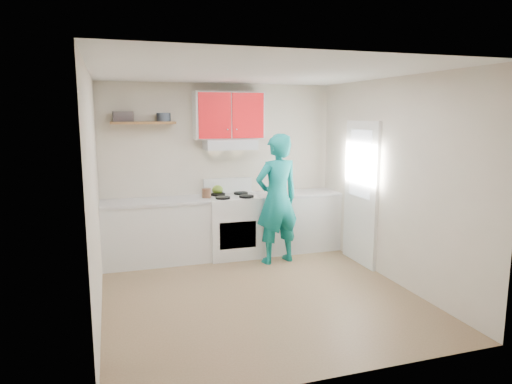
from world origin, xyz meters
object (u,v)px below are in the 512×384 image
object	(u,v)px
crock	(207,194)
tin	(164,117)
person	(277,199)
kettle	(217,190)
stove	(232,226)

from	to	relation	value
crock	tin	bearing A→B (deg)	161.85
person	tin	bearing A→B (deg)	-35.34
tin	kettle	xyz separation A→B (m)	(0.79, 0.05, -1.11)
tin	person	bearing A→B (deg)	-24.57
kettle	crock	bearing A→B (deg)	-120.09
stove	tin	xyz separation A→B (m)	(-0.96, 0.18, 1.64)
tin	person	xyz separation A→B (m)	(1.49, -0.68, -1.16)
stove	kettle	xyz separation A→B (m)	(-0.17, 0.23, 0.53)
tin	kettle	size ratio (longest dim) A/B	1.17
crock	person	size ratio (longest dim) A/B	0.09
stove	kettle	world-z (taller)	kettle
tin	kettle	bearing A→B (deg)	3.58
crock	person	world-z (taller)	person
kettle	crock	xyz separation A→B (m)	(-0.22, -0.23, -0.01)
stove	crock	bearing A→B (deg)	-179.66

